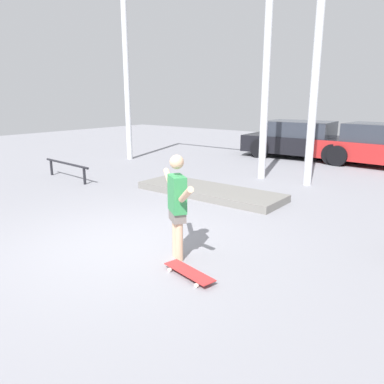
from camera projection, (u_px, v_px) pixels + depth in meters
name	position (u px, v px, depth m)	size (l,w,h in m)	color
ground_plane	(124.00, 245.00, 5.76)	(36.00, 36.00, 0.00)	gray
skateboarder	(177.00, 203.00, 5.09)	(1.11, 0.79, 1.47)	#DBAD89
skateboard	(189.00, 272.00, 4.73)	(0.82, 0.37, 0.08)	red
manual_pad	(209.00, 191.00, 8.67)	(3.52, 1.14, 0.16)	slate
grind_rail	(67.00, 166.00, 10.22)	(2.14, 0.22, 0.47)	black
canopy_support_left	(186.00, 52.00, 11.18)	(5.56, 0.20, 5.75)	silver
parked_car_black	(302.00, 140.00, 13.81)	(4.33, 2.25, 1.34)	black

